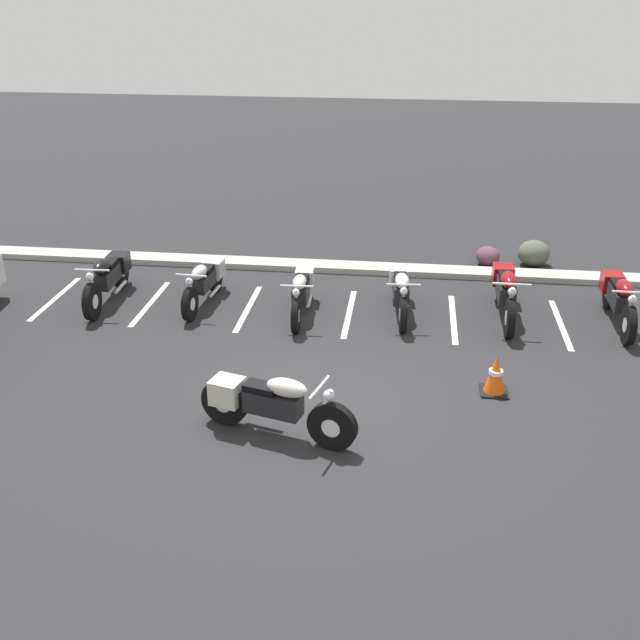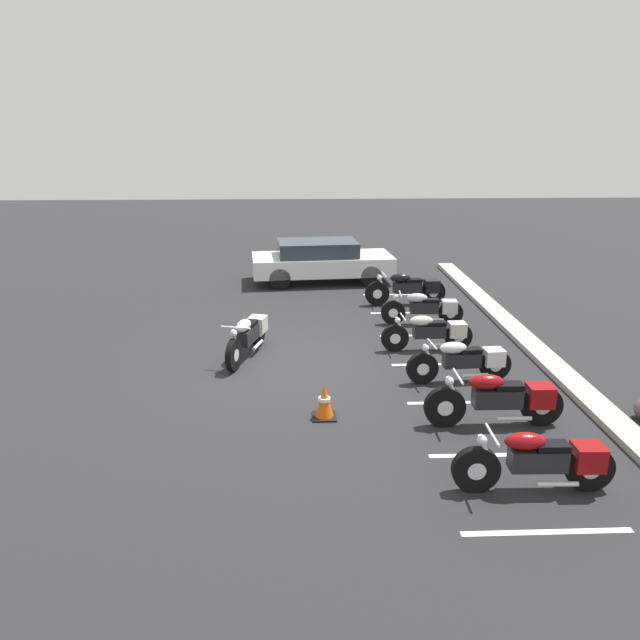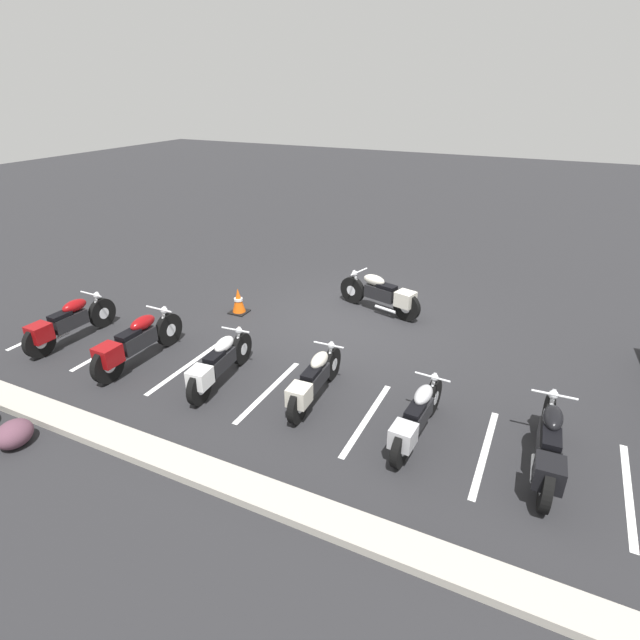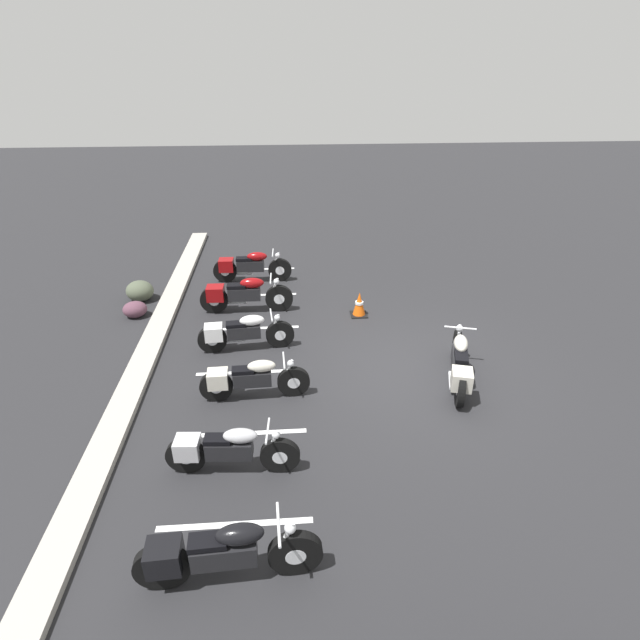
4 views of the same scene
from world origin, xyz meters
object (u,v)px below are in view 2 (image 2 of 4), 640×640
object	(u,v)px
parked_bike_1	(426,308)
parked_bike_3	(465,360)
parked_bike_0	(410,288)
traffic_cone	(324,402)
parked_bike_5	(542,460)
parked_bike_2	(432,332)
motorcycle_cream_featured	(248,335)
car_white	(321,260)
parked_bike_4	(501,399)

from	to	relation	value
parked_bike_1	parked_bike_3	size ratio (longest dim) A/B	0.98
parked_bike_0	traffic_cone	xyz separation A→B (m)	(6.81, -2.63, -0.18)
parked_bike_5	parked_bike_2	bearing A→B (deg)	-85.46
parked_bike_3	parked_bike_5	distance (m)	3.74
motorcycle_cream_featured	car_white	world-z (taller)	car_white
motorcycle_cream_featured	parked_bike_0	bearing A→B (deg)	148.15
parked_bike_1	motorcycle_cream_featured	bearing A→B (deg)	29.31
motorcycle_cream_featured	traffic_cone	bearing A→B (deg)	41.32
parked_bike_4	traffic_cone	bearing A→B (deg)	-7.39
car_white	traffic_cone	size ratio (longest dim) A/B	7.35
motorcycle_cream_featured	parked_bike_2	xyz separation A→B (m)	(-0.17, 3.94, -0.04)
car_white	parked_bike_2	bearing A→B (deg)	-76.27
motorcycle_cream_featured	parked_bike_4	xyz separation A→B (m)	(3.41, 4.30, 0.01)
parked_bike_4	car_white	size ratio (longest dim) A/B	0.51
parked_bike_1	parked_bike_3	bearing A→B (deg)	93.99
parked_bike_2	traffic_cone	xyz separation A→B (m)	(3.18, -2.47, -0.14)
parked_bike_4	parked_bike_5	xyz separation A→B (m)	(1.90, -0.06, -0.02)
parked_bike_0	car_white	world-z (taller)	car_white
parked_bike_0	parked_bike_1	xyz separation A→B (m)	(1.80, 0.10, -0.04)
parked_bike_2	traffic_cone	bearing A→B (deg)	50.06
parked_bike_0	parked_bike_5	distance (m)	9.11
parked_bike_0	parked_bike_2	distance (m)	3.63
parked_bike_4	car_white	world-z (taller)	car_white
parked_bike_2	parked_bike_5	size ratio (longest dim) A/B	0.92
parked_bike_4	car_white	xyz separation A→B (m)	(-9.91, -2.51, 0.21)
parked_bike_2	traffic_cone	distance (m)	4.03
parked_bike_0	parked_bike_2	xyz separation A→B (m)	(3.62, -0.16, -0.04)
parked_bike_0	parked_bike_3	size ratio (longest dim) A/B	1.08
parked_bike_0	parked_bike_2	bearing A→B (deg)	84.77
parked_bike_0	parked_bike_5	size ratio (longest dim) A/B	1.02
traffic_cone	parked_bike_0	bearing A→B (deg)	158.86
parked_bike_0	parked_bike_3	distance (m)	5.37
parked_bike_0	motorcycle_cream_featured	bearing A→B (deg)	40.02
parked_bike_2	car_white	distance (m)	6.69
parked_bike_4	traffic_cone	world-z (taller)	parked_bike_4
motorcycle_cream_featured	parked_bike_3	bearing A→B (deg)	84.78
parked_bike_1	car_white	distance (m)	5.11
parked_bike_0	parked_bike_4	world-z (taller)	parked_bike_4
parked_bike_4	parked_bike_3	bearing A→B (deg)	-86.12
motorcycle_cream_featured	traffic_cone	size ratio (longest dim) A/B	3.56
parked_bike_1	car_white	world-z (taller)	car_white
parked_bike_2	parked_bike_3	size ratio (longest dim) A/B	0.98
parked_bike_5	motorcycle_cream_featured	bearing A→B (deg)	-50.05
parked_bike_1	parked_bike_4	distance (m)	5.41
parked_bike_2	parked_bike_4	distance (m)	3.60
parked_bike_3	car_white	bearing A→B (deg)	-78.18
parked_bike_2	car_white	xyz separation A→B (m)	(-6.33, -2.14, 0.26)
motorcycle_cream_featured	traffic_cone	world-z (taller)	motorcycle_cream_featured
motorcycle_cream_featured	parked_bike_0	distance (m)	5.58
car_white	parked_bike_5	bearing A→B (deg)	-83.26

